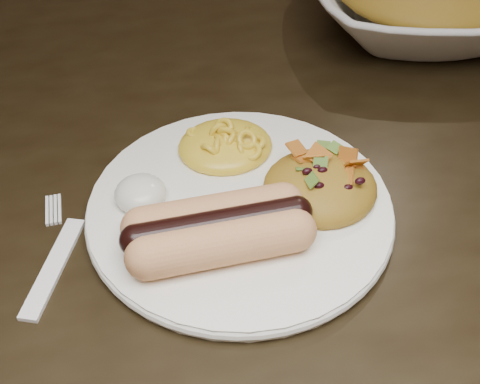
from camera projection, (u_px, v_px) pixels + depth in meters
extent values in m
cube|color=black|center=(167.00, 178.00, 0.55)|extent=(1.60, 0.90, 0.04)
cylinder|color=white|center=(240.00, 206.00, 0.48)|extent=(0.27, 0.27, 0.01)
cylinder|color=#FCAA6B|center=(223.00, 244.00, 0.42)|extent=(0.11, 0.03, 0.03)
cylinder|color=#FCAA6B|center=(214.00, 215.00, 0.44)|extent=(0.11, 0.03, 0.03)
cylinder|color=black|center=(218.00, 226.00, 0.43)|extent=(0.12, 0.03, 0.03)
ellipsoid|color=gold|center=(225.00, 135.00, 0.51)|extent=(0.11, 0.11, 0.03)
ellipsoid|color=white|center=(140.00, 189.00, 0.47)|extent=(0.05, 0.05, 0.03)
ellipsoid|color=#BA3F17|center=(321.00, 182.00, 0.47)|extent=(0.10, 0.09, 0.04)
cube|color=white|center=(54.00, 267.00, 0.44)|extent=(0.07, 0.13, 0.00)
imported|color=silver|center=(423.00, 1.00, 0.70)|extent=(0.35, 0.35, 0.07)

